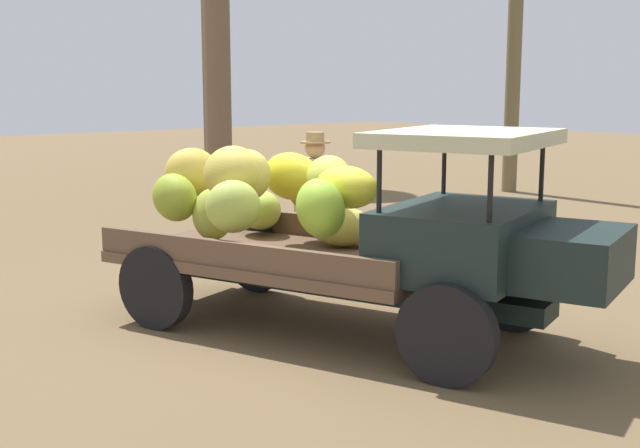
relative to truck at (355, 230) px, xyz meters
The scene contains 3 objects.
ground_plane 1.06m from the truck, 164.94° to the left, with size 60.00×60.00×0.00m, color brown.
truck is the anchor object (origin of this frame).
farmer 1.93m from the truck, 149.76° to the left, with size 0.56×0.52×1.67m.
Camera 1 is at (5.61, -5.02, 2.18)m, focal length 46.17 mm.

